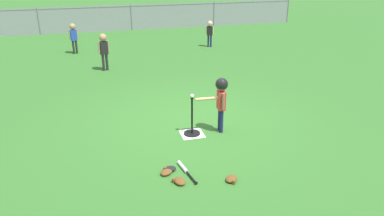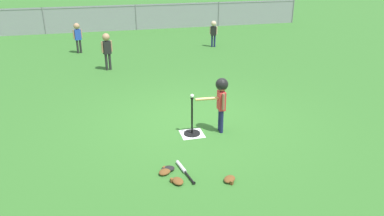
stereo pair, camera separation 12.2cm
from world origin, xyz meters
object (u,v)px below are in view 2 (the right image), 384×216
object	(u,v)px
glove_tossed_aside	(165,172)
fielder_deep_center	(107,47)
glove_outfield_drop	(168,169)
fielder_near_left	(214,30)
batting_tee	(192,128)
fielder_near_right	(78,34)
spare_bat_silver	(183,169)
baseball_on_tee	(192,96)
batter_child	(221,94)
glove_by_plate	(178,181)
glove_near_bats	(230,179)

from	to	relation	value
glove_tossed_aside	fielder_deep_center	bearing A→B (deg)	95.60
glove_outfield_drop	glove_tossed_aside	bearing A→B (deg)	-133.30
fielder_near_left	glove_outfield_drop	size ratio (longest dim) A/B	4.30
batting_tee	fielder_near_right	xyz separation A→B (m)	(-2.28, 7.23, 0.55)
spare_bat_silver	baseball_on_tee	bearing A→B (deg)	69.18
glove_tossed_aside	glove_outfield_drop	bearing A→B (deg)	46.70
batter_child	spare_bat_silver	xyz separation A→B (m)	(-1.04, -1.22, -0.76)
baseball_on_tee	spare_bat_silver	distance (m)	1.53
batter_child	fielder_deep_center	xyz separation A→B (m)	(-1.94, 4.86, -0.07)
fielder_near_left	spare_bat_silver	world-z (taller)	fielder_near_left
batter_child	glove_outfield_drop	size ratio (longest dim) A/B	4.86
fielder_deep_center	fielder_near_left	bearing A→B (deg)	27.80
baseball_on_tee	fielder_deep_center	bearing A→B (deg)	105.82
fielder_near_left	spare_bat_silver	size ratio (longest dim) A/B	1.42
batting_tee	fielder_deep_center	distance (m)	5.06
glove_outfield_drop	fielder_deep_center	bearing A→B (deg)	96.24
glove_outfield_drop	fielder_near_right	bearing A→B (deg)	100.55
batter_child	fielder_near_left	bearing A→B (deg)	73.58
glove_by_plate	glove_tossed_aside	xyz separation A→B (m)	(-0.14, 0.31, 0.00)
glove_tossed_aside	glove_outfield_drop	size ratio (longest dim) A/B	1.19
fielder_near_right	spare_bat_silver	size ratio (longest dim) A/B	1.54
batter_child	glove_tossed_aside	world-z (taller)	batter_child
batting_tee	glove_near_bats	distance (m)	1.73
batter_child	glove_near_bats	size ratio (longest dim) A/B	4.09
baseball_on_tee	fielder_near_left	world-z (taller)	fielder_near_left
batting_tee	batter_child	world-z (taller)	batter_child
batting_tee	baseball_on_tee	distance (m)	0.67
baseball_on_tee	spare_bat_silver	bearing A→B (deg)	-110.82
fielder_deep_center	glove_by_plate	distance (m)	6.48
fielder_deep_center	fielder_near_right	bearing A→B (deg)	110.83
fielder_near_right	glove_tossed_aside	distance (m)	8.64
glove_by_plate	baseball_on_tee	bearing A→B (deg)	68.01
fielder_deep_center	spare_bat_silver	xyz separation A→B (m)	(0.90, -6.08, -0.69)
fielder_near_right	glove_near_bats	bearing A→B (deg)	-74.76
batting_tee	fielder_near_left	distance (m)	7.44
spare_bat_silver	glove_outfield_drop	distance (m)	0.25
fielder_deep_center	glove_by_plate	xyz separation A→B (m)	(0.74, -6.41, -0.68)
fielder_near_left	glove_outfield_drop	xyz separation A→B (m)	(-3.33, -8.13, -0.59)
spare_bat_silver	glove_by_plate	bearing A→B (deg)	-116.29
spare_bat_silver	fielder_deep_center	bearing A→B (deg)	98.41
batting_tee	fielder_deep_center	world-z (taller)	fielder_deep_center
fielder_near_right	glove_near_bats	distance (m)	9.29
baseball_on_tee	glove_near_bats	distance (m)	1.89
glove_near_bats	fielder_deep_center	bearing A→B (deg)	103.12
glove_near_bats	spare_bat_silver	bearing A→B (deg)	142.81
glove_by_plate	spare_bat_silver	bearing A→B (deg)	63.71
fielder_near_left	fielder_near_right	world-z (taller)	fielder_near_right
glove_near_bats	glove_tossed_aside	size ratio (longest dim) A/B	0.99
batter_child	fielder_near_left	distance (m)	7.27
fielder_deep_center	glove_near_bats	bearing A→B (deg)	-76.88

